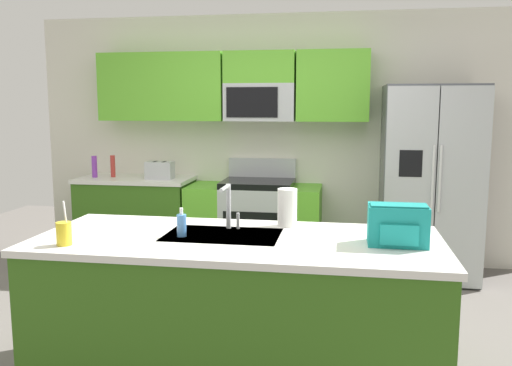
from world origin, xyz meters
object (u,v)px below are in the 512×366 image
range_oven (255,224)px  bottle_purple (94,167)px  pepper_mill (113,166)px  backpack (398,224)px  sink_faucet (228,203)px  soap_dispenser (182,225)px  toaster (160,170)px  paper_towel_roll (287,207)px  drink_cup_yellow (64,233)px  refrigerator (430,183)px

range_oven → bottle_purple: 1.81m
pepper_mill → backpack: size_ratio=0.73×
sink_faucet → soap_dispenser: bearing=-136.5°
toaster → pepper_mill: size_ratio=1.20×
pepper_mill → soap_dispenser: (1.51, -2.40, -0.05)m
bottle_purple → paper_towel_roll: bearing=-40.8°
drink_cup_yellow → paper_towel_roll: (1.16, 0.67, 0.05)m
pepper_mill → drink_cup_yellow: 2.85m
pepper_mill → sink_faucet: (1.75, -2.18, 0.05)m
toaster → soap_dispenser: 2.54m
bottle_purple → soap_dispenser: size_ratio=1.35×
toaster → pepper_mill: bearing=174.7°
toaster → paper_towel_roll: paper_towel_roll is taller
pepper_mill → drink_cup_yellow: size_ratio=0.94×
pepper_mill → drink_cup_yellow: bearing=-70.8°
refrigerator → range_oven: bearing=177.6°
pepper_mill → backpack: 3.64m
backpack → toaster: bearing=133.3°
toaster → soap_dispenser: (0.97, -2.35, -0.02)m
refrigerator → drink_cup_yellow: 3.50m
range_oven → backpack: (1.21, -2.39, 0.57)m
toaster → sink_faucet: bearing=-60.5°
pepper_mill → range_oven: bearing=0.1°
pepper_mill → sink_faucet: size_ratio=0.82×
sink_faucet → paper_towel_roll: 0.38m
refrigerator → backpack: refrigerator is taller
range_oven → paper_towel_roll: bearing=-74.6°
sink_faucet → paper_towel_roll: bearing=23.8°
bottle_purple → sink_faucet: sink_faucet is taller
pepper_mill → drink_cup_yellow: (0.94, -2.70, -0.05)m
refrigerator → paper_towel_roll: (-1.16, -1.95, 0.09)m
pepper_mill → refrigerator: bearing=-1.2°
backpack → range_oven: bearing=116.8°
sink_faucet → refrigerator: bearing=54.5°
refrigerator → bottle_purple: size_ratio=8.09×
range_oven → soap_dispenser: (-0.02, -2.40, 0.53)m
refrigerator → paper_towel_roll: size_ratio=7.71×
range_oven → sink_faucet: 2.28m
soap_dispenser → backpack: bearing=0.5°
refrigerator → sink_faucet: bearing=-125.5°
range_oven → soap_dispenser: bearing=-90.5°
bottle_purple → backpack: 3.74m
paper_towel_roll → backpack: paper_towel_roll is taller
range_oven → drink_cup_yellow: 2.81m
toaster → bottle_purple: bottle_purple is taller
drink_cup_yellow → backpack: size_ratio=0.78×
soap_dispenser → paper_towel_roll: paper_towel_roll is taller
pepper_mill → backpack: pepper_mill is taller
range_oven → toaster: 1.14m
drink_cup_yellow → backpack: 1.83m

